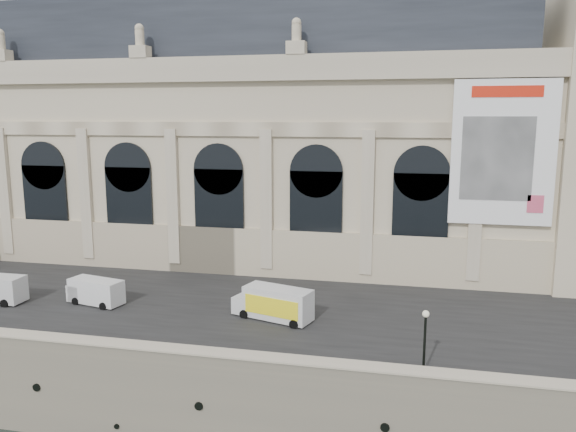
# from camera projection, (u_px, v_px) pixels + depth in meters

# --- Properties ---
(quay) EXTENTS (160.00, 70.00, 6.00)m
(quay) POSITION_uv_depth(u_px,v_px,m) (286.00, 271.00, 70.81)
(quay) COLOR #79705D
(quay) RESTS_ON ground
(street) EXTENTS (160.00, 24.00, 0.06)m
(street) POSITION_uv_depth(u_px,v_px,m) (234.00, 300.00, 50.08)
(street) COLOR #2D2D2D
(street) RESTS_ON quay
(parapet) EXTENTS (160.00, 1.40, 1.21)m
(parapet) POSITION_uv_depth(u_px,v_px,m) (173.00, 356.00, 37.09)
(parapet) COLOR #79705D
(parapet) RESTS_ON quay
(museum) EXTENTS (69.00, 18.70, 29.10)m
(museum) POSITION_uv_depth(u_px,v_px,m) (228.00, 138.00, 65.16)
(museum) COLOR beige
(museum) RESTS_ON quay
(van_c) EXTENTS (5.34, 2.93, 2.25)m
(van_c) POSITION_uv_depth(u_px,v_px,m) (94.00, 291.00, 49.07)
(van_c) COLOR silver
(van_c) RESTS_ON quay
(box_truck) EXTENTS (6.97, 3.92, 2.68)m
(box_truck) POSITION_uv_depth(u_px,v_px,m) (274.00, 303.00, 45.27)
(box_truck) COLOR silver
(box_truck) RESTS_ON quay
(lamp_right) EXTENTS (0.44, 0.44, 4.34)m
(lamp_right) POSITION_uv_depth(u_px,v_px,m) (425.00, 344.00, 35.25)
(lamp_right) COLOR black
(lamp_right) RESTS_ON quay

